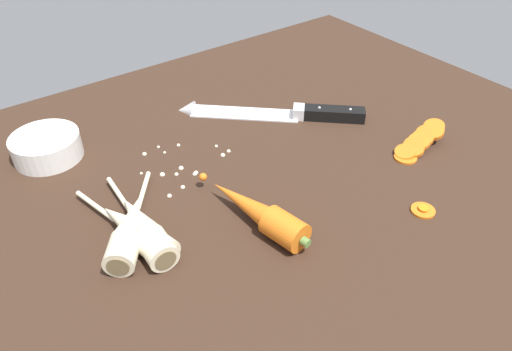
{
  "coord_description": "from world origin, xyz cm",
  "views": [
    {
      "loc": [
        -34.97,
        -48.83,
        46.8
      ],
      "look_at": [
        0.0,
        -2.0,
        1.5
      ],
      "focal_mm": 34.25,
      "sensor_mm": 36.0,
      "label": 1
    }
  ],
  "objects_px": {
    "carrot_slice_stray_near": "(423,210)",
    "prep_bowl": "(46,146)",
    "parsnip_mid_right": "(136,231)",
    "carrot_slice_stack": "(419,142)",
    "parsnip_front": "(129,230)",
    "whole_carrot": "(259,212)",
    "parsnip_mid_left": "(144,228)",
    "chefs_knife": "(267,112)"
  },
  "relations": [
    {
      "from": "carrot_slice_stray_near",
      "to": "prep_bowl",
      "type": "relative_size",
      "value": 0.31
    },
    {
      "from": "parsnip_mid_right",
      "to": "carrot_slice_stack",
      "type": "distance_m",
      "value": 0.48
    },
    {
      "from": "parsnip_front",
      "to": "parsnip_mid_right",
      "type": "distance_m",
      "value": 0.01
    },
    {
      "from": "parsnip_front",
      "to": "whole_carrot",
      "type": "bearing_deg",
      "value": -25.88
    },
    {
      "from": "parsnip_mid_left",
      "to": "prep_bowl",
      "type": "height_order",
      "value": "same"
    },
    {
      "from": "parsnip_mid_right",
      "to": "parsnip_mid_left",
      "type": "bearing_deg",
      "value": -9.24
    },
    {
      "from": "chefs_knife",
      "to": "carrot_slice_stack",
      "type": "xyz_separation_m",
      "value": [
        0.14,
        -0.24,
        0.01
      ]
    },
    {
      "from": "parsnip_front",
      "to": "chefs_knife",
      "type": "bearing_deg",
      "value": 23.27
    },
    {
      "from": "whole_carrot",
      "to": "carrot_slice_stack",
      "type": "xyz_separation_m",
      "value": [
        0.33,
        -0.01,
        -0.01
      ]
    },
    {
      "from": "whole_carrot",
      "to": "parsnip_mid_right",
      "type": "relative_size",
      "value": 1.01
    },
    {
      "from": "carrot_slice_stray_near",
      "to": "prep_bowl",
      "type": "distance_m",
      "value": 0.59
    },
    {
      "from": "prep_bowl",
      "to": "whole_carrot",
      "type": "bearing_deg",
      "value": -61.67
    },
    {
      "from": "parsnip_mid_left",
      "to": "whole_carrot",
      "type": "bearing_deg",
      "value": -25.47
    },
    {
      "from": "carrot_slice_stack",
      "to": "prep_bowl",
      "type": "xyz_separation_m",
      "value": [
        -0.51,
        0.35,
        0.01
      ]
    },
    {
      "from": "parsnip_mid_left",
      "to": "parsnip_mid_right",
      "type": "height_order",
      "value": "same"
    },
    {
      "from": "parsnip_front",
      "to": "parsnip_mid_left",
      "type": "bearing_deg",
      "value": -29.14
    },
    {
      "from": "carrot_slice_stack",
      "to": "prep_bowl",
      "type": "height_order",
      "value": "prep_bowl"
    },
    {
      "from": "whole_carrot",
      "to": "parsnip_front",
      "type": "distance_m",
      "value": 0.17
    },
    {
      "from": "parsnip_mid_left",
      "to": "parsnip_front",
      "type": "bearing_deg",
      "value": 150.86
    },
    {
      "from": "carrot_slice_stray_near",
      "to": "parsnip_mid_right",
      "type": "bearing_deg",
      "value": 151.98
    },
    {
      "from": "chefs_knife",
      "to": "parsnip_front",
      "type": "xyz_separation_m",
      "value": [
        -0.34,
        -0.15,
        0.01
      ]
    },
    {
      "from": "chefs_knife",
      "to": "whole_carrot",
      "type": "xyz_separation_m",
      "value": [
        -0.19,
        -0.22,
        0.01
      ]
    },
    {
      "from": "carrot_slice_stray_near",
      "to": "chefs_knife",
      "type": "bearing_deg",
      "value": 92.44
    },
    {
      "from": "carrot_slice_stray_near",
      "to": "parsnip_front",
      "type": "bearing_deg",
      "value": 151.41
    },
    {
      "from": "carrot_slice_stack",
      "to": "prep_bowl",
      "type": "distance_m",
      "value": 0.61
    },
    {
      "from": "whole_carrot",
      "to": "prep_bowl",
      "type": "relative_size",
      "value": 1.86
    },
    {
      "from": "parsnip_mid_right",
      "to": "carrot_slice_stray_near",
      "type": "height_order",
      "value": "parsnip_mid_right"
    },
    {
      "from": "parsnip_front",
      "to": "parsnip_mid_right",
      "type": "height_order",
      "value": "same"
    },
    {
      "from": "chefs_knife",
      "to": "carrot_slice_stack",
      "type": "distance_m",
      "value": 0.27
    },
    {
      "from": "parsnip_front",
      "to": "prep_bowl",
      "type": "height_order",
      "value": "same"
    },
    {
      "from": "parsnip_mid_left",
      "to": "carrot_slice_stray_near",
      "type": "xyz_separation_m",
      "value": [
        0.34,
        -0.19,
        -0.02
      ]
    },
    {
      "from": "parsnip_mid_left",
      "to": "carrot_slice_stray_near",
      "type": "height_order",
      "value": "parsnip_mid_left"
    },
    {
      "from": "parsnip_mid_right",
      "to": "carrot_slice_stray_near",
      "type": "relative_size",
      "value": 5.87
    },
    {
      "from": "chefs_knife",
      "to": "parsnip_mid_right",
      "type": "distance_m",
      "value": 0.37
    },
    {
      "from": "parsnip_front",
      "to": "carrot_slice_stray_near",
      "type": "bearing_deg",
      "value": -28.59
    },
    {
      "from": "parsnip_front",
      "to": "carrot_slice_stray_near",
      "type": "height_order",
      "value": "parsnip_front"
    },
    {
      "from": "carrot_slice_stray_near",
      "to": "carrot_slice_stack",
      "type": "bearing_deg",
      "value": 40.95
    },
    {
      "from": "whole_carrot",
      "to": "parsnip_front",
      "type": "xyz_separation_m",
      "value": [
        -0.16,
        0.08,
        -0.0
      ]
    },
    {
      "from": "parsnip_mid_right",
      "to": "carrot_slice_stack",
      "type": "bearing_deg",
      "value": -9.69
    },
    {
      "from": "parsnip_front",
      "to": "parsnip_mid_left",
      "type": "height_order",
      "value": "same"
    },
    {
      "from": "whole_carrot",
      "to": "parsnip_mid_left",
      "type": "distance_m",
      "value": 0.15
    },
    {
      "from": "carrot_slice_stack",
      "to": "chefs_knife",
      "type": "bearing_deg",
      "value": 120.16
    }
  ]
}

